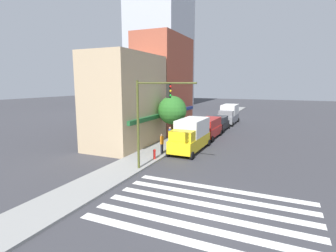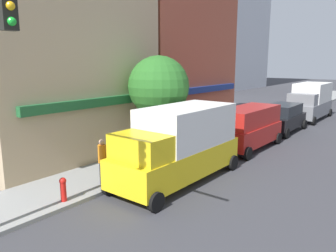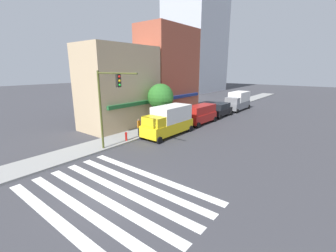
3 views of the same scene
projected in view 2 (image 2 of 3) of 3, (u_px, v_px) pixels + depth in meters
The scene contains 9 objects.
storefront_row at pixel (137, 49), 20.24m from camera, with size 18.35×5.30×12.53m.
box_truck_yellow at pixel (179, 143), 13.22m from camera, with size 6.21×2.42×3.04m.
van_red at pixel (248, 126), 18.31m from camera, with size 5.03×2.22×2.34m.
suv_black at pixel (283, 117), 22.76m from camera, with size 4.73×2.12×1.94m.
box_truck_grey at pixel (310, 101), 27.80m from camera, with size 6.21×2.42×3.04m.
pedestrian_blue_shirt at pixel (151, 139), 16.10m from camera, with size 0.32×0.32×1.77m.
pedestrian_orange_vest at pixel (102, 161), 12.62m from camera, with size 0.32×0.32×1.77m.
fire_hydrant at pixel (63, 188), 11.09m from camera, with size 0.24×0.24×0.84m.
street_tree at pixel (159, 87), 16.13m from camera, with size 3.02×3.02×4.99m.
Camera 2 is at (0.66, -2.86, 4.82)m, focal length 35.00 mm.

